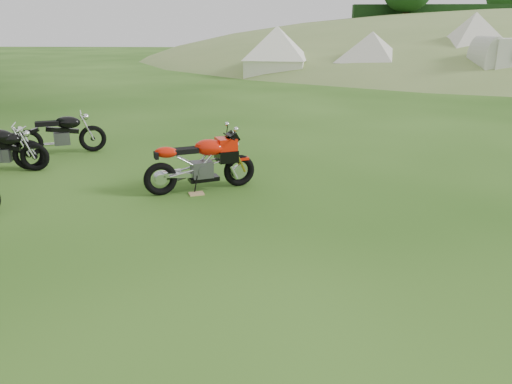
# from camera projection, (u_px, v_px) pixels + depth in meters

# --- Properties ---
(ground) EXTENTS (120.00, 120.00, 0.00)m
(ground) POSITION_uv_depth(u_px,v_px,m) (267.00, 247.00, 6.15)
(ground) COLOR #1F480F
(ground) RESTS_ON ground
(sport_motorcycle) EXTENTS (1.80, 1.15, 1.07)m
(sport_motorcycle) POSITION_uv_depth(u_px,v_px,m) (200.00, 159.00, 8.10)
(sport_motorcycle) COLOR red
(sport_motorcycle) RESTS_ON ground
(plywood_board) EXTENTS (0.29, 0.26, 0.02)m
(plywood_board) POSITION_uv_depth(u_px,v_px,m) (196.00, 194.00, 8.06)
(plywood_board) COLOR tan
(plywood_board) RESTS_ON ground
(vintage_moto_b) EXTENTS (1.69, 0.63, 0.87)m
(vintage_moto_b) POSITION_uv_depth(u_px,v_px,m) (1.00, 149.00, 9.18)
(vintage_moto_b) COLOR black
(vintage_moto_b) RESTS_ON ground
(vintage_moto_c) EXTENTS (1.78, 1.08, 0.93)m
(vintage_moto_c) POSITION_uv_depth(u_px,v_px,m) (60.00, 133.00, 10.44)
(vintage_moto_c) COLOR black
(vintage_moto_c) RESTS_ON ground
(tent_left) EXTENTS (3.38, 3.38, 2.61)m
(tent_left) POSITION_uv_depth(u_px,v_px,m) (277.00, 52.00, 26.10)
(tent_left) COLOR white
(tent_left) RESTS_ON ground
(tent_mid) EXTENTS (3.74, 3.74, 2.44)m
(tent_mid) POSITION_uv_depth(u_px,v_px,m) (371.00, 55.00, 24.90)
(tent_mid) COLOR beige
(tent_mid) RESTS_ON ground
(tent_right) EXTENTS (3.71, 3.71, 2.98)m
(tent_right) POSITION_uv_depth(u_px,v_px,m) (472.00, 49.00, 25.08)
(tent_right) COLOR beige
(tent_right) RESTS_ON ground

